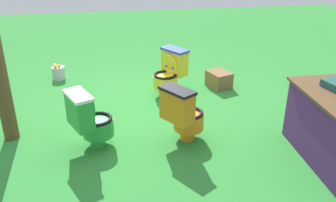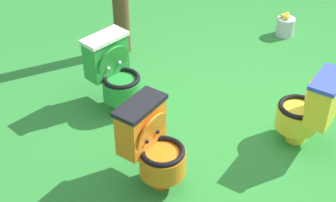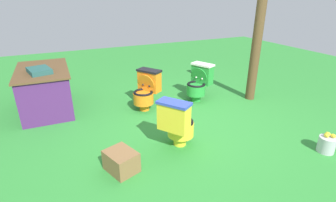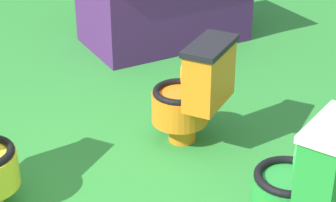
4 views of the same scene
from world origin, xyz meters
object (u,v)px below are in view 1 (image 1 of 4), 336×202
at_px(toilet_yellow, 169,72).
at_px(lemon_bucket, 58,73).
at_px(toilet_green, 90,120).
at_px(small_crate, 219,79).
at_px(toilet_orange, 183,114).

relative_size(toilet_yellow, lemon_bucket, 2.63).
xyz_separation_m(toilet_green, small_crate, (-1.56, 2.02, -0.24)).
relative_size(toilet_green, lemon_bucket, 2.63).
xyz_separation_m(small_crate, lemon_bucket, (-0.78, -2.63, -0.01)).
distance_m(toilet_green, lemon_bucket, 2.43).
bearing_deg(toilet_green, toilet_yellow, 115.20).
bearing_deg(lemon_bucket, small_crate, 73.60).
relative_size(toilet_green, toilet_orange, 1.00).
bearing_deg(small_crate, toilet_green, -52.34).
height_order(toilet_orange, lemon_bucket, toilet_orange).
bearing_deg(toilet_orange, lemon_bucket, -177.47).
distance_m(toilet_orange, small_crate, 1.85).
bearing_deg(toilet_green, lemon_bucket, 170.29).
bearing_deg(toilet_green, small_crate, 103.14).
bearing_deg(toilet_yellow, small_crate, -112.28).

